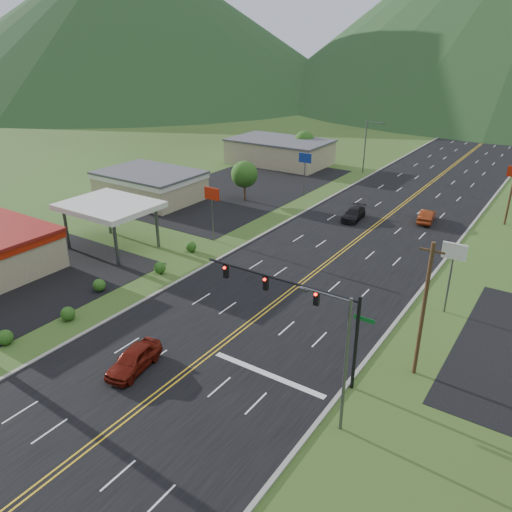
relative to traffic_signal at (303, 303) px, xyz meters
The scene contains 18 objects.
ground 16.32m from the traffic_signal, 114.86° to the right, with size 500.00×500.00×0.00m, color #344518.
road 16.32m from the traffic_signal, 114.86° to the right, with size 20.00×460.00×0.04m, color black.
traffic_signal is the anchor object (origin of this frame).
streetlight_east 6.17m from the traffic_signal, 40.39° to the right, with size 3.28×0.25×9.00m.
streetlight_west 58.88m from the traffic_signal, 107.97° to the left, with size 3.28×0.25×9.00m.
gas_canopy 29.59m from the traffic_signal, 164.30° to the left, with size 10.00×8.00×5.30m.
building_west_mid 45.46m from the traffic_signal, 148.05° to the left, with size 14.40×10.40×4.10m.
building_west_far 64.15m from the traffic_signal, 122.56° to the left, with size 18.40×11.40×4.50m.
pole_sign_west_a 26.00m from the traffic_signal, 142.00° to the left, with size 2.00×0.18×6.40m.
pole_sign_west_b 43.17m from the traffic_signal, 118.32° to the left, with size 2.00×0.18×6.40m.
pole_sign_east_a 15.45m from the traffic_signal, 65.05° to the left, with size 2.00×0.18×6.40m.
tree_west_a 40.80m from the traffic_signal, 130.50° to the left, with size 3.84×3.84×5.82m.
tree_west_b 66.01m from the traffic_signal, 118.49° to the left, with size 3.84×3.84×5.82m.
utility_pole_a 8.08m from the traffic_signal, 29.72° to the left, with size 1.60×0.28×10.00m.
mountain_nw 206.68m from the traffic_signal, 139.05° to the left, with size 190.00×190.00×60.00m, color #1C3D1B.
car_red_near 12.69m from the traffic_signal, 145.33° to the right, with size 1.97×4.89×1.67m, color maroon.
car_dark_mid 33.70m from the traffic_signal, 107.03° to the left, with size 2.09×5.14×1.49m, color black.
car_red_far 36.54m from the traffic_signal, 92.46° to the left, with size 1.69×4.85×1.60m, color maroon.
Camera 1 is at (20.33, -12.49, 21.82)m, focal length 35.00 mm.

